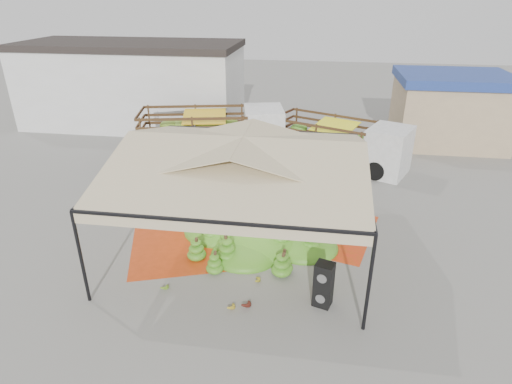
# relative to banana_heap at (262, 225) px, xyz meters

# --- Properties ---
(ground) EXTENTS (90.00, 90.00, 0.00)m
(ground) POSITION_rel_banana_heap_xyz_m (-0.62, -0.12, -0.65)
(ground) COLOR slate
(ground) RESTS_ON ground
(canopy_tent) EXTENTS (8.10, 8.10, 4.00)m
(canopy_tent) POSITION_rel_banana_heap_xyz_m (-0.62, -0.12, 2.65)
(canopy_tent) COLOR black
(canopy_tent) RESTS_ON ground
(building_white) EXTENTS (14.30, 6.30, 5.40)m
(building_white) POSITION_rel_banana_heap_xyz_m (-10.62, 13.88, 2.06)
(building_white) COLOR silver
(building_white) RESTS_ON ground
(building_tan) EXTENTS (6.30, 5.30, 4.10)m
(building_tan) POSITION_rel_banana_heap_xyz_m (9.38, 12.88, 1.42)
(building_tan) COLOR tan
(building_tan) RESTS_ON ground
(tarp_left) EXTENTS (5.67, 5.54, 0.01)m
(tarp_left) POSITION_rel_banana_heap_xyz_m (-2.44, -0.38, -0.65)
(tarp_left) COLOR #C93E12
(tarp_left) RESTS_ON ground
(tarp_right) EXTENTS (4.49, 4.62, 0.01)m
(tarp_right) POSITION_rel_banana_heap_xyz_m (2.22, 1.11, -0.65)
(tarp_right) COLOR red
(tarp_right) RESTS_ON ground
(banana_heap) EXTENTS (7.21, 6.45, 1.31)m
(banana_heap) POSITION_rel_banana_heap_xyz_m (0.00, 0.00, 0.00)
(banana_heap) COLOR #3F861B
(banana_heap) RESTS_ON ground
(hand_yellow_a) EXTENTS (0.53, 0.48, 0.20)m
(hand_yellow_a) POSITION_rel_banana_heap_xyz_m (-0.42, -3.82, -0.55)
(hand_yellow_a) COLOR gold
(hand_yellow_a) RESTS_ON ground
(hand_yellow_b) EXTENTS (0.45, 0.38, 0.20)m
(hand_yellow_b) POSITION_rel_banana_heap_xyz_m (0.13, -2.48, -0.55)
(hand_yellow_b) COLOR gold
(hand_yellow_b) RESTS_ON ground
(hand_red_a) EXTENTS (0.63, 0.58, 0.23)m
(hand_red_a) POSITION_rel_banana_heap_xyz_m (-0.00, -3.65, -0.54)
(hand_red_a) COLOR #511812
(hand_red_a) RESTS_ON ground
(hand_red_b) EXTENTS (0.54, 0.50, 0.20)m
(hand_red_b) POSITION_rel_banana_heap_xyz_m (2.06, -2.77, -0.55)
(hand_red_b) COLOR #541D13
(hand_red_b) RESTS_ON ground
(hand_green) EXTENTS (0.51, 0.47, 0.19)m
(hand_green) POSITION_rel_banana_heap_xyz_m (-2.63, -3.24, -0.56)
(hand_green) COLOR #4C7A19
(hand_green) RESTS_ON ground
(hanging_bunches) EXTENTS (4.74, 0.24, 0.20)m
(hanging_bunches) POSITION_rel_banana_heap_xyz_m (-1.08, 0.09, 1.97)
(hanging_bunches) COLOR #4F7919
(hanging_bunches) RESTS_ON ground
(speaker_stack) EXTENTS (0.63, 0.58, 1.42)m
(speaker_stack) POSITION_rel_banana_heap_xyz_m (2.25, -3.26, 0.06)
(speaker_stack) COLOR black
(speaker_stack) RESTS_ON ground
(banana_leaves) EXTENTS (0.96, 1.36, 3.70)m
(banana_leaves) POSITION_rel_banana_heap_xyz_m (-1.85, 1.34, -0.65)
(banana_leaves) COLOR #216C1C
(banana_leaves) RESTS_ON ground
(vendor) EXTENTS (0.75, 0.58, 1.81)m
(vendor) POSITION_rel_banana_heap_xyz_m (-1.56, 5.06, 0.25)
(vendor) COLOR gray
(vendor) RESTS_ON ground
(truck_left) EXTENTS (8.04, 4.17, 2.63)m
(truck_left) POSITION_rel_banana_heap_xyz_m (-3.61, 8.60, 0.97)
(truck_left) COLOR #463417
(truck_left) RESTS_ON ground
(truck_right) EXTENTS (7.26, 4.99, 2.37)m
(truck_right) POSITION_rel_banana_heap_xyz_m (3.24, 8.17, 0.81)
(truck_right) COLOR #4F3A1A
(truck_right) RESTS_ON ground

